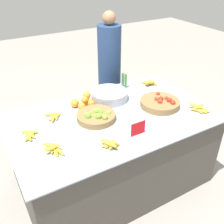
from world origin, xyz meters
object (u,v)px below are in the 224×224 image
metal_bowl (109,95)px  vendor_person (109,77)px  lime_bowl (96,116)px  tomato_basket (160,103)px  price_sign (138,128)px

metal_bowl → vendor_person: 0.75m
lime_bowl → metal_bowl: lime_bowl is taller
tomato_basket → price_sign: size_ratio=2.79×
price_sign → vendor_person: (0.46, 1.30, -0.14)m
vendor_person → metal_bowl: bearing=-119.5°
tomato_basket → price_sign: price_sign is taller
lime_bowl → price_sign: size_ratio=2.55×
lime_bowl → vendor_person: bearing=54.6°
lime_bowl → metal_bowl: size_ratio=0.94×
metal_bowl → price_sign: size_ratio=2.71×
metal_bowl → vendor_person: (0.37, 0.65, -0.12)m
tomato_basket → vendor_person: vendor_person is taller
lime_bowl → tomato_basket: (0.65, -0.10, 0.00)m
tomato_basket → metal_bowl: (-0.37, 0.37, 0.01)m
price_sign → lime_bowl: bearing=116.3°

